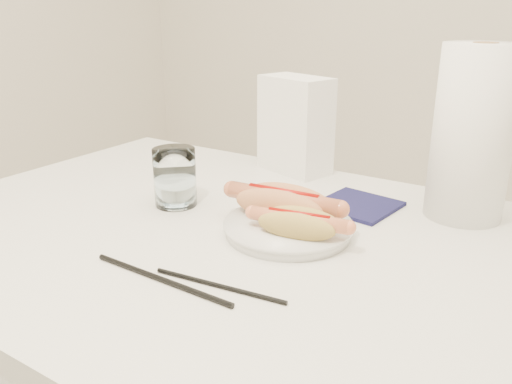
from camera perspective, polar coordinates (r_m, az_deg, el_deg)
The scene contains 10 objects.
table at distance 0.89m, azimuth -1.59°, elevation -8.00°, with size 1.20×0.80×0.75m.
plate at distance 0.85m, azimuth 3.56°, elevation -4.12°, with size 0.21×0.21×0.02m, color white.
hotdog_left at distance 0.87m, azimuth 3.01°, elevation -1.26°, with size 0.20×0.09×0.05m.
hotdog_right at distance 0.81m, azimuth 4.72°, elevation -3.48°, with size 0.16×0.08×0.04m.
water_glass at distance 0.97m, azimuth -8.91°, elevation 1.63°, with size 0.08×0.08×0.11m, color white.
chopstick_near at distance 0.73m, azimuth -10.39°, elevation -9.40°, with size 0.01×0.01×0.24m, color black.
chopstick_far at distance 0.70m, azimuth -4.10°, elevation -10.24°, with size 0.01×0.01×0.20m, color black.
napkin_box at distance 1.16m, azimuth 4.35°, elevation 7.36°, with size 0.16×0.09×0.21m, color white.
navy_napkin at distance 0.99m, azimuth 11.12°, elevation -1.42°, with size 0.13×0.13×0.01m, color #13133D.
paper_towel_roll at distance 0.96m, azimuth 22.73°, elevation 5.91°, with size 0.13×0.13×0.30m, color white.
Camera 1 is at (0.45, -0.65, 1.10)m, focal length 36.36 mm.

